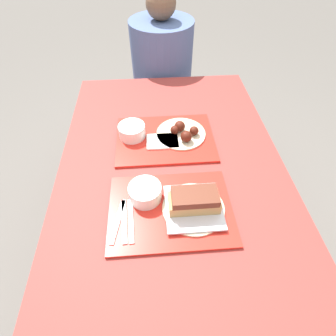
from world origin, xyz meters
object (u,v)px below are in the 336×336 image
Objects in this scene: bowl_coleslaw_near at (145,192)px; person_seated_across at (162,60)px; bowl_coleslaw_far at (132,130)px; tray_far at (165,139)px; brisket_sandwich_plate at (194,204)px; tray_near at (171,210)px; wings_plate_far at (182,132)px.

bowl_coleslaw_near is 0.17× the size of person_seated_across.
bowl_coleslaw_far is (-0.05, 0.34, 0.00)m from bowl_coleslaw_near.
tray_far is 0.39m from brisket_sandwich_plate.
person_seated_across is (-0.04, 1.15, -0.04)m from brisket_sandwich_plate.
bowl_coleslaw_near is at bearing -81.41° from bowl_coleslaw_far.
brisket_sandwich_plate is 0.46m from bowl_coleslaw_far.
person_seated_across reaches higher than tray_far.
brisket_sandwich_plate reaches higher than tray_near.
wings_plate_far is at bearing 8.58° from tray_far.
bowl_coleslaw_near is 0.53× the size of wings_plate_far.
brisket_sandwich_plate is 0.99× the size of wings_plate_far.
wings_plate_far is at bearing 89.23° from brisket_sandwich_plate.
bowl_coleslaw_near is 0.18m from brisket_sandwich_plate.
tray_near is 0.40m from wings_plate_far.
tray_far is 0.15m from bowl_coleslaw_far.
bowl_coleslaw_near is 1.00× the size of bowl_coleslaw_far.
tray_far is at bearing -92.39° from person_seated_across.
person_seated_across reaches higher than wings_plate_far.
tray_near is at bearing -32.81° from bowl_coleslaw_near.
person_seated_across is (0.18, 0.74, -0.04)m from bowl_coleslaw_far.
brisket_sandwich_plate is at bearing -79.34° from tray_far.
tray_far is at bearing 73.64° from bowl_coleslaw_near.
person_seated_across reaches higher than tray_near.
brisket_sandwich_plate is (0.08, -0.01, 0.04)m from tray_near.
bowl_coleslaw_far is at bearing 109.15° from tray_near.
person_seated_across is (0.13, 1.08, -0.04)m from bowl_coleslaw_near.
wings_plate_far is (0.22, -0.01, -0.02)m from bowl_coleslaw_far.
wings_plate_far is at bearing 77.71° from tray_near.
bowl_coleslaw_near is at bearing 159.18° from brisket_sandwich_plate.
tray_far is at bearing 88.93° from tray_near.
brisket_sandwich_plate is 1.15m from person_seated_across.
tray_far is (0.01, 0.37, 0.00)m from tray_near.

